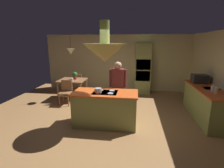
# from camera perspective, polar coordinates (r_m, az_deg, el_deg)

# --- Properties ---
(ground) EXTENTS (8.16, 8.16, 0.00)m
(ground) POSITION_cam_1_polar(r_m,az_deg,el_deg) (5.05, -1.78, -12.14)
(ground) COLOR #9E7042
(wall_back) EXTENTS (6.80, 0.10, 2.55)m
(wall_back) POSITION_cam_1_polar(r_m,az_deg,el_deg) (8.02, 2.26, 7.03)
(wall_back) COLOR beige
(wall_back) RESTS_ON ground
(kitchen_island) EXTENTS (1.72, 0.84, 0.94)m
(kitchen_island) POSITION_cam_1_polar(r_m,az_deg,el_deg) (4.68, -2.23, -8.08)
(kitchen_island) COLOR #8C934C
(kitchen_island) RESTS_ON ground
(counter_run_right) EXTENTS (0.73, 2.25, 0.92)m
(counter_run_right) POSITION_cam_1_polar(r_m,az_deg,el_deg) (5.76, 28.63, -5.55)
(counter_run_right) COLOR #8C934C
(counter_run_right) RESTS_ON ground
(oven_tower) EXTENTS (0.66, 0.62, 2.18)m
(oven_tower) POSITION_cam_1_polar(r_m,az_deg,el_deg) (7.61, 10.24, 5.08)
(oven_tower) COLOR #8C934C
(oven_tower) RESTS_ON ground
(dining_table) EXTENTS (1.03, 0.91, 0.76)m
(dining_table) POSITION_cam_1_polar(r_m,az_deg,el_deg) (7.01, -13.02, 0.61)
(dining_table) COLOR #91603B
(dining_table) RESTS_ON ground
(person_at_island) EXTENTS (0.53, 0.22, 1.65)m
(person_at_island) POSITION_cam_1_polar(r_m,az_deg,el_deg) (5.15, 1.94, -0.39)
(person_at_island) COLOR tan
(person_at_island) RESTS_ON ground
(range_hood) EXTENTS (1.10, 1.10, 1.00)m
(range_hood) POSITION_cam_1_polar(r_m,az_deg,el_deg) (4.36, -2.41, 10.67)
(range_hood) COLOR #8C934C
(pendant_light_over_table) EXTENTS (0.32, 0.32, 0.82)m
(pendant_light_over_table) POSITION_cam_1_polar(r_m,az_deg,el_deg) (6.85, -13.57, 10.47)
(pendant_light_over_table) COLOR beige
(chair_facing_island) EXTENTS (0.40, 0.40, 0.87)m
(chair_facing_island) POSITION_cam_1_polar(r_m,az_deg,el_deg) (6.44, -15.05, -2.07)
(chair_facing_island) COLOR #91603B
(chair_facing_island) RESTS_ON ground
(chair_by_back_wall) EXTENTS (0.40, 0.40, 0.87)m
(chair_by_back_wall) POSITION_cam_1_polar(r_m,az_deg,el_deg) (7.67, -11.20, 0.62)
(chair_by_back_wall) COLOR #91603B
(chair_by_back_wall) RESTS_ON ground
(potted_plant_on_table) EXTENTS (0.20, 0.20, 0.30)m
(potted_plant_on_table) POSITION_cam_1_polar(r_m,az_deg,el_deg) (7.01, -12.24, 2.90)
(potted_plant_on_table) COLOR #99382D
(potted_plant_on_table) RESTS_ON dining_table
(cup_on_table) EXTENTS (0.07, 0.07, 0.09)m
(cup_on_table) POSITION_cam_1_polar(r_m,az_deg,el_deg) (6.74, -13.08, 1.37)
(cup_on_table) COLOR white
(cup_on_table) RESTS_ON dining_table
(canister_flour) EXTENTS (0.10, 0.10, 0.17)m
(canister_flour) POSITION_cam_1_polar(r_m,az_deg,el_deg) (5.12, 31.40, -1.83)
(canister_flour) COLOR #E0B78C
(canister_flour) RESTS_ON counter_run_right
(canister_sugar) EXTENTS (0.12, 0.12, 0.17)m
(canister_sugar) POSITION_cam_1_polar(r_m,az_deg,el_deg) (5.28, 30.64, -1.34)
(canister_sugar) COLOR silver
(canister_sugar) RESTS_ON counter_run_right
(microwave_on_counter) EXTENTS (0.46, 0.36, 0.28)m
(microwave_on_counter) POSITION_cam_1_polar(r_m,az_deg,el_deg) (6.21, 27.12, 1.57)
(microwave_on_counter) COLOR #232326
(microwave_on_counter) RESTS_ON counter_run_right
(cooking_pot_on_cooktop) EXTENTS (0.18, 0.18, 0.12)m
(cooking_pot_on_cooktop) POSITION_cam_1_polar(r_m,az_deg,el_deg) (4.42, -4.63, -2.12)
(cooking_pot_on_cooktop) COLOR #B2B2B7
(cooking_pot_on_cooktop) RESTS_ON kitchen_island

